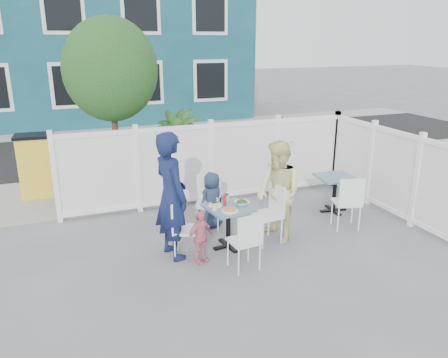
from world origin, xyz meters
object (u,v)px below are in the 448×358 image
object	(u,v)px
chair_left	(181,224)
chair_back	(209,198)
man	(171,196)
chair_right	(271,209)
chair_near	(247,238)
utility_cabinet	(37,167)
spare_table	(335,184)
woman	(278,192)
boy	(212,200)
toddler	(200,237)
main_table	(228,216)

from	to	relation	value
chair_left	chair_back	xyz separation A→B (m)	(0.74, 0.90, 0.01)
chair_back	man	xyz separation A→B (m)	(-0.86, -0.82, 0.43)
chair_left	chair_right	world-z (taller)	chair_right
chair_near	utility_cabinet	bearing A→B (deg)	116.29
spare_table	woman	xyz separation A→B (m)	(-1.58, -0.71, 0.28)
utility_cabinet	boy	size ratio (longest dim) A/B	1.27
chair_near	toddler	bearing A→B (deg)	132.61
chair_near	man	distance (m)	1.27
chair_right	man	world-z (taller)	man
utility_cabinet	man	distance (m)	4.08
main_table	chair_back	bearing A→B (deg)	91.88
main_table	chair_near	distance (m)	0.79
chair_right	chair_back	distance (m)	1.17
utility_cabinet	spare_table	world-z (taller)	utility_cabinet
main_table	chair_left	distance (m)	0.77
main_table	chair_back	world-z (taller)	chair_back
boy	toddler	bearing A→B (deg)	46.15
main_table	toddler	bearing A→B (deg)	-150.56
chair_right	woman	distance (m)	0.30
chair_right	toddler	world-z (taller)	chair_right
chair_left	boy	distance (m)	1.19
chair_right	toddler	distance (m)	1.32
woman	chair_back	bearing A→B (deg)	-143.02
chair_right	boy	xyz separation A→B (m)	(-0.69, 0.89, -0.06)
spare_table	chair_left	xyz separation A→B (m)	(-3.20, -0.72, -0.02)
main_table	man	bearing A→B (deg)	177.29
chair_back	man	bearing A→B (deg)	67.92
utility_cabinet	chair_back	bearing A→B (deg)	-41.25
spare_table	chair_back	bearing A→B (deg)	175.89
chair_left	boy	world-z (taller)	boy
chair_left	chair_back	size ratio (longest dim) A/B	0.98
main_table	toddler	distance (m)	0.66
chair_near	toddler	distance (m)	0.72
man	toddler	size ratio (longest dim) A/B	2.39
man	woman	xyz separation A→B (m)	(1.73, -0.07, -0.14)
chair_right	man	size ratio (longest dim) A/B	0.50
spare_table	chair_near	world-z (taller)	chair_near
chair_near	boy	world-z (taller)	boy
utility_cabinet	chair_left	world-z (taller)	utility_cabinet
main_table	man	distance (m)	0.98
woman	utility_cabinet	bearing A→B (deg)	-142.42
main_table	woman	size ratio (longest dim) A/B	0.45
utility_cabinet	toddler	bearing A→B (deg)	-56.82
chair_left	chair_right	bearing A→B (deg)	111.39
main_table	woman	distance (m)	0.90
spare_table	utility_cabinet	bearing A→B (deg)	150.89
man	boy	bearing A→B (deg)	-61.74
main_table	spare_table	size ratio (longest dim) A/B	1.01
chair_right	chair_back	world-z (taller)	chair_right
toddler	chair_back	bearing A→B (deg)	42.49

